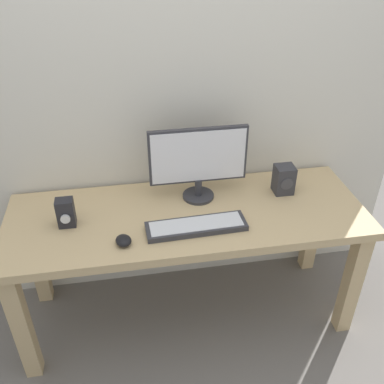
# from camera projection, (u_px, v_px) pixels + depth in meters

# --- Properties ---
(ground_plane) EXTENTS (6.00, 6.00, 0.00)m
(ground_plane) POSITION_uv_depth(u_px,v_px,m) (188.00, 310.00, 2.51)
(ground_plane) COLOR slate
(wall_back) EXTENTS (2.56, 0.04, 3.00)m
(wall_back) POSITION_uv_depth(u_px,v_px,m) (174.00, 29.00, 1.99)
(wall_back) COLOR silver
(wall_back) RESTS_ON ground_plane
(desk) EXTENTS (1.78, 0.63, 0.71)m
(desk) POSITION_uv_depth(u_px,v_px,m) (187.00, 229.00, 2.18)
(desk) COLOR tan
(desk) RESTS_ON ground_plane
(monitor) EXTENTS (0.49, 0.16, 0.39)m
(monitor) POSITION_uv_depth(u_px,v_px,m) (198.00, 160.00, 2.13)
(monitor) COLOR #333338
(monitor) RESTS_ON desk
(keyboard_primary) EXTENTS (0.48, 0.15, 0.03)m
(keyboard_primary) POSITION_uv_depth(u_px,v_px,m) (196.00, 226.00, 2.01)
(keyboard_primary) COLOR #333338
(keyboard_primary) RESTS_ON desk
(mouse) EXTENTS (0.09, 0.10, 0.04)m
(mouse) POSITION_uv_depth(u_px,v_px,m) (123.00, 241.00, 1.91)
(mouse) COLOR black
(mouse) RESTS_ON desk
(speaker_right) EXTENTS (0.10, 0.10, 0.15)m
(speaker_right) POSITION_uv_depth(u_px,v_px,m) (284.00, 179.00, 2.24)
(speaker_right) COLOR #333338
(speaker_right) RESTS_ON desk
(audio_controller) EXTENTS (0.08, 0.08, 0.14)m
(audio_controller) POSITION_uv_depth(u_px,v_px,m) (66.00, 213.00, 2.00)
(audio_controller) COLOR #232328
(audio_controller) RESTS_ON desk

